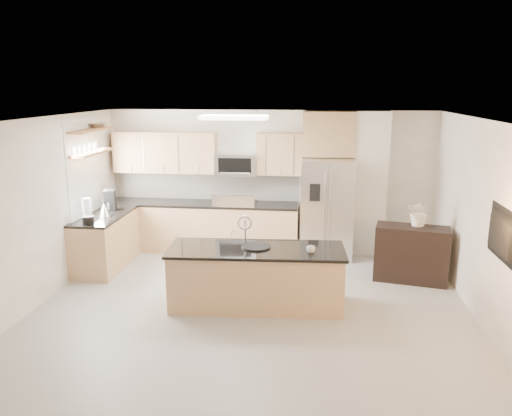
# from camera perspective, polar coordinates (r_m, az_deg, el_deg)

# --- Properties ---
(floor) EXTENTS (6.50, 6.50, 0.00)m
(floor) POSITION_cam_1_polar(r_m,az_deg,el_deg) (6.67, -0.98, -13.09)
(floor) COLOR #A4A19C
(floor) RESTS_ON ground
(ceiling) EXTENTS (6.00, 6.50, 0.02)m
(ceiling) POSITION_cam_1_polar(r_m,az_deg,el_deg) (5.97, -1.08, 9.80)
(ceiling) COLOR white
(ceiling) RESTS_ON wall_back
(wall_back) EXTENTS (6.00, 0.02, 2.60)m
(wall_back) POSITION_cam_1_polar(r_m,az_deg,el_deg) (9.34, 1.59, 3.15)
(wall_back) COLOR white
(wall_back) RESTS_ON floor
(wall_front) EXTENTS (6.00, 0.02, 2.60)m
(wall_front) POSITION_cam_1_polar(r_m,az_deg,el_deg) (3.25, -8.94, -18.08)
(wall_front) COLOR white
(wall_front) RESTS_ON floor
(wall_left) EXTENTS (0.02, 6.50, 2.60)m
(wall_left) POSITION_cam_1_polar(r_m,az_deg,el_deg) (7.22, -25.37, -1.33)
(wall_left) COLOR white
(wall_left) RESTS_ON floor
(wall_right) EXTENTS (0.02, 6.50, 2.60)m
(wall_right) POSITION_cam_1_polar(r_m,az_deg,el_deg) (6.53, 26.10, -2.88)
(wall_right) COLOR white
(wall_right) RESTS_ON floor
(back_counter) EXTENTS (3.55, 0.66, 1.44)m
(back_counter) POSITION_cam_1_polar(r_m,az_deg,el_deg) (9.41, -6.08, -2.03)
(back_counter) COLOR tan
(back_counter) RESTS_ON floor
(left_counter) EXTENTS (0.66, 1.50, 0.92)m
(left_counter) POSITION_cam_1_polar(r_m,az_deg,el_deg) (8.86, -16.81, -3.62)
(left_counter) COLOR tan
(left_counter) RESTS_ON floor
(range) EXTENTS (0.76, 0.64, 1.14)m
(range) POSITION_cam_1_polar(r_m,az_deg,el_deg) (9.28, -2.32, -2.17)
(range) COLOR black
(range) RESTS_ON floor
(upper_cabinets) EXTENTS (3.50, 0.33, 0.75)m
(upper_cabinets) POSITION_cam_1_polar(r_m,az_deg,el_deg) (9.30, -6.55, 6.29)
(upper_cabinets) COLOR tan
(upper_cabinets) RESTS_ON wall_back
(microwave) EXTENTS (0.76, 0.40, 0.40)m
(microwave) POSITION_cam_1_polar(r_m,az_deg,el_deg) (9.16, -2.27, 5.02)
(microwave) COLOR silver
(microwave) RESTS_ON upper_cabinets
(refrigerator) EXTENTS (0.92, 0.78, 1.78)m
(refrigerator) POSITION_cam_1_polar(r_m,az_deg,el_deg) (9.03, 8.07, -0.01)
(refrigerator) COLOR silver
(refrigerator) RESTS_ON floor
(partition_column) EXTENTS (0.60, 0.30, 2.60)m
(partition_column) POSITION_cam_1_polar(r_m,az_deg,el_deg) (9.22, 12.85, 2.67)
(partition_column) COLOR white
(partition_column) RESTS_ON floor
(window) EXTENTS (0.04, 1.15, 1.65)m
(window) POSITION_cam_1_polar(r_m,az_deg,el_deg) (8.73, -19.17, 3.98)
(window) COLOR white
(window) RESTS_ON wall_left
(shelf_lower) EXTENTS (0.30, 1.20, 0.04)m
(shelf_lower) POSITION_cam_1_polar(r_m,az_deg,el_deg) (8.72, -18.29, 6.03)
(shelf_lower) COLOR olive
(shelf_lower) RESTS_ON wall_left
(shelf_upper) EXTENTS (0.30, 1.20, 0.04)m
(shelf_upper) POSITION_cam_1_polar(r_m,az_deg,el_deg) (8.68, -18.47, 8.45)
(shelf_upper) COLOR olive
(shelf_upper) RESTS_ON wall_left
(ceiling_fixture) EXTENTS (1.00, 0.50, 0.06)m
(ceiling_fixture) POSITION_cam_1_polar(r_m,az_deg,el_deg) (7.61, -2.50, 10.31)
(ceiling_fixture) COLOR white
(ceiling_fixture) RESTS_ON ceiling
(island) EXTENTS (2.47, 1.01, 1.27)m
(island) POSITION_cam_1_polar(r_m,az_deg,el_deg) (7.03, 0.04, -7.86)
(island) COLOR tan
(island) RESTS_ON floor
(credenza) EXTENTS (1.18, 0.68, 0.89)m
(credenza) POSITION_cam_1_polar(r_m,az_deg,el_deg) (8.26, 17.31, -5.03)
(credenza) COLOR black
(credenza) RESTS_ON floor
(cup) EXTENTS (0.15, 0.15, 0.09)m
(cup) POSITION_cam_1_polar(r_m,az_deg,el_deg) (6.73, 6.28, -4.73)
(cup) COLOR white
(cup) RESTS_ON island
(platter) EXTENTS (0.53, 0.53, 0.02)m
(platter) POSITION_cam_1_polar(r_m,az_deg,el_deg) (6.92, -0.02, -4.42)
(platter) COLOR black
(platter) RESTS_ON island
(blender) EXTENTS (0.18, 0.18, 0.41)m
(blender) POSITION_cam_1_polar(r_m,az_deg,el_deg) (8.19, -18.70, -0.53)
(blender) COLOR black
(blender) RESTS_ON left_counter
(kettle) EXTENTS (0.20, 0.20, 0.25)m
(kettle) POSITION_cam_1_polar(r_m,az_deg,el_deg) (8.64, -16.94, -0.14)
(kettle) COLOR silver
(kettle) RESTS_ON left_counter
(coffee_maker) EXTENTS (0.24, 0.27, 0.35)m
(coffee_maker) POSITION_cam_1_polar(r_m,az_deg,el_deg) (9.01, -16.37, 0.83)
(coffee_maker) COLOR black
(coffee_maker) RESTS_ON left_counter
(bowl) EXTENTS (0.52, 0.52, 0.10)m
(bowl) POSITION_cam_1_polar(r_m,az_deg,el_deg) (8.98, -17.62, 9.10)
(bowl) COLOR silver
(bowl) RESTS_ON shelf_upper
(flower_vase) EXTENTS (0.69, 0.63, 0.66)m
(flower_vase) POSITION_cam_1_polar(r_m,az_deg,el_deg) (8.14, 18.30, 0.29)
(flower_vase) COLOR white
(flower_vase) RESTS_ON credenza
(television) EXTENTS (0.14, 1.08, 0.62)m
(television) POSITION_cam_1_polar(r_m,az_deg,el_deg) (6.31, 25.97, -2.94)
(television) COLOR black
(television) RESTS_ON wall_right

